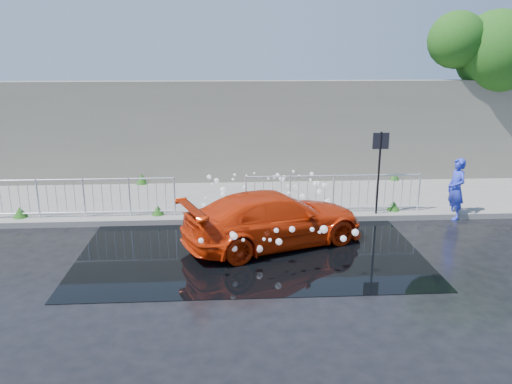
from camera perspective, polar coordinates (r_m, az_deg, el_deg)
ground at (r=11.17m, az=-3.02°, el=-8.60°), size 90.00×90.00×0.00m
pavement at (r=15.84m, az=-3.20°, el=-0.89°), size 30.00×4.00×0.15m
curb at (r=13.94m, az=-3.15°, el=-3.22°), size 30.00×0.25×0.16m
retaining_wall at (r=17.59m, az=-3.34°, el=6.87°), size 30.00×0.60×3.50m
puddle at (r=12.10m, az=-0.69°, el=-6.58°), size 8.00×5.00×0.01m
sign_post at (r=14.23m, az=13.94°, el=3.61°), size 0.45×0.06×2.50m
tree at (r=20.03m, az=25.99°, el=14.68°), size 5.01×2.89×6.22m
railing_left at (r=14.62m, az=-19.07°, el=-0.48°), size 5.05×0.05×1.10m
railing_right at (r=14.40m, az=8.83°, el=-0.03°), size 5.05×0.05×1.10m
weeds at (r=15.31m, az=-4.10°, el=-0.58°), size 12.17×3.93×0.39m
water_spray at (r=13.14m, az=2.89°, el=-1.34°), size 3.60×5.54×1.02m
red_car at (r=12.23m, az=2.11°, el=-3.08°), size 4.90×3.41×1.32m
person at (r=15.14m, az=21.92°, el=0.34°), size 0.50×0.69×1.76m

